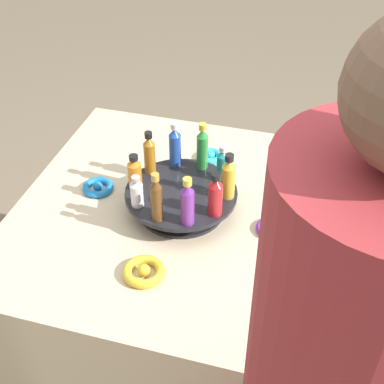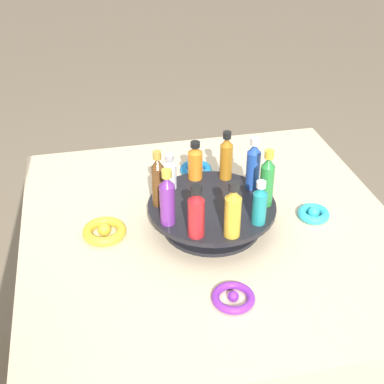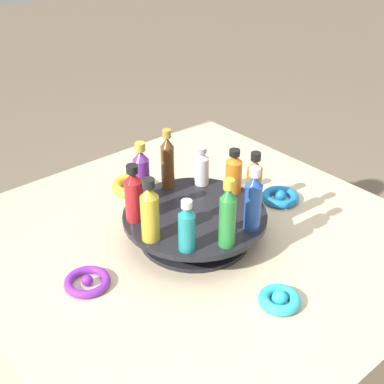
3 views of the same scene
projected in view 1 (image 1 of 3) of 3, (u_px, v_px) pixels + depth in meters
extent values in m
plane|color=#756651|center=(184.00, 358.00, 1.97)|extent=(12.00, 12.00, 0.00)
cube|color=beige|center=(183.00, 293.00, 1.75)|extent=(0.93, 0.93, 0.72)
cylinder|color=black|center=(181.00, 208.00, 1.51)|extent=(0.25, 0.25, 0.01)
cylinder|color=black|center=(181.00, 201.00, 1.50)|extent=(0.13, 0.13, 0.04)
cylinder|color=black|center=(181.00, 193.00, 1.48)|extent=(0.31, 0.31, 0.01)
cylinder|color=#AD6B19|center=(150.00, 158.00, 1.52)|extent=(0.03, 0.03, 0.09)
cone|color=#AD6B19|center=(149.00, 141.00, 1.48)|extent=(0.03, 0.03, 0.02)
cylinder|color=black|center=(148.00, 135.00, 1.47)|extent=(0.02, 0.02, 0.02)
cylinder|color=orange|center=(135.00, 176.00, 1.47)|extent=(0.04, 0.04, 0.07)
cone|color=orange|center=(134.00, 162.00, 1.44)|extent=(0.04, 0.04, 0.02)
cylinder|color=black|center=(133.00, 158.00, 1.43)|extent=(0.02, 0.02, 0.01)
cylinder|color=silver|center=(137.00, 195.00, 1.41)|extent=(0.03, 0.03, 0.07)
cone|color=silver|center=(136.00, 183.00, 1.39)|extent=(0.03, 0.03, 0.01)
cylinder|color=#B2B2B7|center=(136.00, 179.00, 1.38)|extent=(0.02, 0.02, 0.01)
cylinder|color=brown|center=(157.00, 203.00, 1.35)|extent=(0.03, 0.03, 0.10)
cone|color=brown|center=(156.00, 184.00, 1.32)|extent=(0.03, 0.03, 0.02)
cylinder|color=#B79338|center=(155.00, 177.00, 1.30)|extent=(0.02, 0.02, 0.02)
cylinder|color=#702D93|center=(188.00, 207.00, 1.35)|extent=(0.04, 0.04, 0.10)
cone|color=#702D93|center=(187.00, 188.00, 1.31)|extent=(0.03, 0.03, 0.02)
cylinder|color=gold|center=(187.00, 182.00, 1.29)|extent=(0.02, 0.02, 0.02)
cylinder|color=#B21E23|center=(215.00, 200.00, 1.38)|extent=(0.04, 0.04, 0.09)
cone|color=#B21E23|center=(216.00, 182.00, 1.34)|extent=(0.04, 0.04, 0.02)
cylinder|color=black|center=(216.00, 177.00, 1.33)|extent=(0.02, 0.02, 0.02)
cylinder|color=gold|center=(228.00, 182.00, 1.43)|extent=(0.04, 0.04, 0.10)
cone|color=gold|center=(229.00, 164.00, 1.39)|extent=(0.04, 0.04, 0.02)
cylinder|color=black|center=(229.00, 158.00, 1.38)|extent=(0.02, 0.02, 0.02)
cylinder|color=teal|center=(222.00, 167.00, 1.50)|extent=(0.03, 0.03, 0.08)
cone|color=teal|center=(223.00, 153.00, 1.47)|extent=(0.03, 0.03, 0.02)
cylinder|color=silver|center=(223.00, 149.00, 1.46)|extent=(0.02, 0.02, 0.01)
cylinder|color=#288438|center=(202.00, 152.00, 1.53)|extent=(0.03, 0.03, 0.10)
cone|color=#288438|center=(203.00, 133.00, 1.49)|extent=(0.03, 0.03, 0.02)
cylinder|color=gold|center=(203.00, 127.00, 1.48)|extent=(0.02, 0.02, 0.02)
cylinder|color=#234CAD|center=(175.00, 150.00, 1.54)|extent=(0.03, 0.03, 0.10)
cone|color=#234CAD|center=(175.00, 132.00, 1.51)|extent=(0.03, 0.03, 0.02)
cylinder|color=silver|center=(174.00, 126.00, 1.49)|extent=(0.02, 0.02, 0.02)
torus|color=gold|center=(144.00, 271.00, 1.32)|extent=(0.11, 0.11, 0.02)
sphere|color=gold|center=(144.00, 270.00, 1.31)|extent=(0.03, 0.03, 0.03)
torus|color=purple|center=(273.00, 228.00, 1.44)|extent=(0.09, 0.09, 0.02)
sphere|color=purple|center=(273.00, 228.00, 1.44)|extent=(0.02, 0.02, 0.02)
torus|color=#2DB7CC|center=(210.00, 156.00, 1.70)|extent=(0.08, 0.08, 0.02)
sphere|color=#2DB7CC|center=(210.00, 155.00, 1.70)|extent=(0.03, 0.03, 0.03)
torus|color=blue|center=(98.00, 187.00, 1.58)|extent=(0.09, 0.09, 0.02)
sphere|color=blue|center=(98.00, 186.00, 1.58)|extent=(0.03, 0.03, 0.03)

